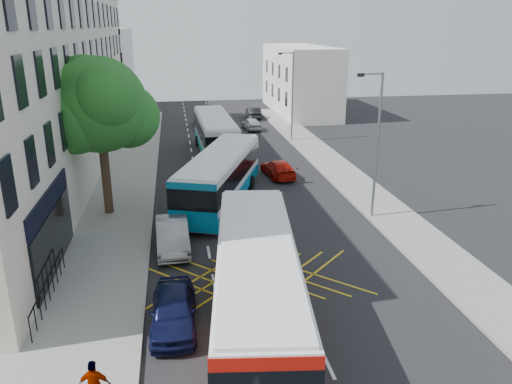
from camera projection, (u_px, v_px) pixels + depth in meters
name	position (u px, v px, depth m)	size (l,w,h in m)	color
ground	(327.00, 363.00, 16.23)	(120.00, 120.00, 0.00)	black
pavement_left	(110.00, 213.00, 28.92)	(5.00, 70.00, 0.15)	gray
pavement_right	(372.00, 198.00, 31.38)	(3.00, 70.00, 0.15)	gray
terrace_main	(35.00, 80.00, 34.82)	(8.30, 45.00, 13.50)	beige
terrace_far	(97.00, 69.00, 63.91)	(8.00, 20.00, 10.00)	silver
building_right	(300.00, 80.00, 61.53)	(6.00, 18.00, 8.00)	silver
street_tree	(99.00, 106.00, 26.91)	(6.30, 5.70, 8.80)	#382619
lamp_near	(376.00, 139.00, 26.93)	(1.45, 0.15, 8.00)	slate
lamp_far	(291.00, 92.00, 45.63)	(1.45, 0.15, 8.00)	slate
railings	(49.00, 288.00, 19.46)	(0.08, 5.60, 1.14)	black
bus_near	(257.00, 285.00, 17.54)	(4.23, 12.15, 3.35)	silver
bus_mid	(220.00, 177.00, 30.30)	(6.34, 11.52, 3.18)	silver
bus_far	(215.00, 134.00, 41.97)	(3.10, 11.63, 3.25)	silver
parked_car_blue	(173.00, 309.00, 18.01)	(1.64, 4.08, 1.39)	#0D1237
parked_car_silver	(172.00, 235.00, 24.31)	(1.52, 4.37, 1.44)	#989B9F
red_hatchback	(278.00, 168.00, 35.97)	(1.70, 4.19, 1.22)	#AF1007
distant_car_grey	(205.00, 121.00, 53.60)	(1.99, 4.31, 1.20)	#414449
distant_car_silver	(251.00, 124.00, 52.11)	(1.49, 3.71, 1.26)	#B1B5BA
distant_car_dark	(253.00, 113.00, 58.29)	(1.42, 4.08, 1.35)	black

